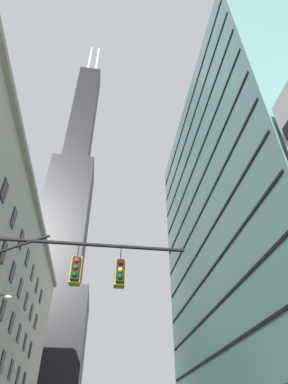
# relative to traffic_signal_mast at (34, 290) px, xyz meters

# --- Properties ---
(dark_skyscraper) EXTENTS (22.61, 22.61, 180.23)m
(dark_skyscraper) POSITION_rel_traffic_signal_mast_xyz_m (-12.56, 87.53, 45.31)
(dark_skyscraper) COLOR black
(dark_skyscraper) RESTS_ON ground
(glass_office_midrise) EXTENTS (19.64, 37.60, 47.42)m
(glass_office_midrise) POSITION_rel_traffic_signal_mast_xyz_m (23.77, 21.81, 18.08)
(glass_office_midrise) COLOR slate
(glass_office_midrise) RESTS_ON ground
(traffic_signal_mast) EXTENTS (9.17, 0.63, 7.70)m
(traffic_signal_mast) POSITION_rel_traffic_signal_mast_xyz_m (0.00, 0.00, 0.00)
(traffic_signal_mast) COLOR black
(traffic_signal_mast) RESTS_ON sidewalk_left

